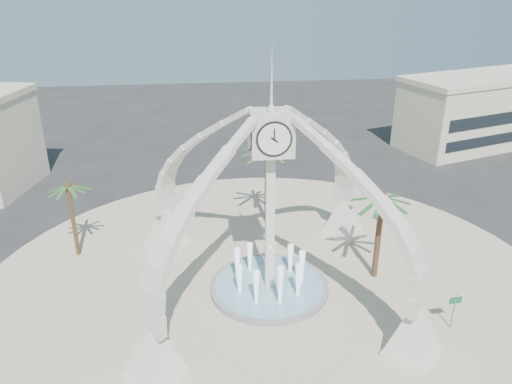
{
  "coord_description": "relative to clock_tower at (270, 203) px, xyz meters",
  "views": [
    {
      "loc": [
        -4.17,
        -27.94,
        19.67
      ],
      "look_at": [
        -0.65,
        2.0,
        6.39
      ],
      "focal_mm": 35.0,
      "sensor_mm": 36.0,
      "label": 1
    }
  ],
  "objects": [
    {
      "name": "ground",
      "position": [
        0.0,
        0.0,
        -6.49
      ],
      "size": [
        140.0,
        140.0,
        0.0
      ],
      "primitive_type": "plane",
      "color": "#282828",
      "rests_on": "ground"
    },
    {
      "name": "plaza",
      "position": [
        0.0,
        0.0,
        -6.46
      ],
      "size": [
        40.0,
        40.0,
        0.06
      ],
      "primitive_type": "cylinder",
      "color": "#C6AF93",
      "rests_on": "ground"
    },
    {
      "name": "clock_tower",
      "position": [
        0.0,
        0.0,
        0.0
      ],
      "size": [
        17.94,
        17.94,
        16.3
      ],
      "color": "silver",
      "rests_on": "ground"
    },
    {
      "name": "fountain",
      "position": [
        0.0,
        0.0,
        -6.2
      ],
      "size": [
        8.0,
        8.0,
        3.62
      ],
      "color": "gray",
      "rests_on": "ground"
    },
    {
      "name": "building_ne",
      "position": [
        30.0,
        28.0,
        -2.18
      ],
      "size": [
        21.87,
        14.17,
        8.6
      ],
      "rotation": [
        0.0,
        0.0,
        0.31
      ],
      "color": "beige",
      "rests_on": "ground"
    },
    {
      "name": "palm_east",
      "position": [
        7.6,
        0.76,
        -0.41
      ],
      "size": [
        4.77,
        4.77,
        6.98
      ],
      "rotation": [
        0.0,
        0.0,
        -0.1
      ],
      "color": "brown",
      "rests_on": "ground"
    },
    {
      "name": "palm_west",
      "position": [
        -13.75,
        6.19,
        -0.84
      ],
      "size": [
        4.28,
        4.28,
        6.37
      ],
      "rotation": [
        0.0,
        0.0,
        -0.39
      ],
      "color": "brown",
      "rests_on": "ground"
    },
    {
      "name": "palm_north",
      "position": [
        1.2,
        9.96,
        0.1
      ],
      "size": [
        5.4,
        5.4,
        7.49
      ],
      "rotation": [
        0.0,
        0.0,
        0.37
      ],
      "color": "brown",
      "rests_on": "ground"
    },
    {
      "name": "street_sign",
      "position": [
        10.31,
        -5.23,
        -4.77
      ],
      "size": [
        0.89,
        0.1,
        2.41
      ],
      "rotation": [
        0.0,
        0.0,
        0.07
      ],
      "color": "slate",
      "rests_on": "ground"
    }
  ]
}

